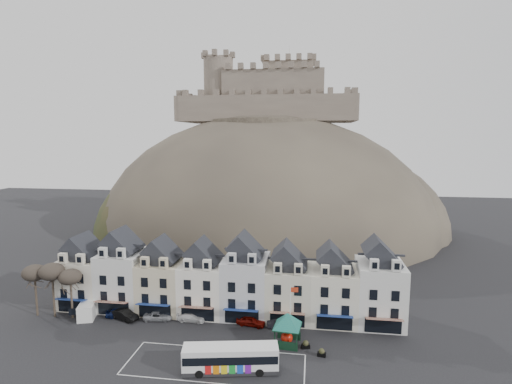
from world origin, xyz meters
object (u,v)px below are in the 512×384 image
flagpole (291,309)px  car_silver (158,316)px  bus (231,357)px  car_white (191,317)px  car_maroon (251,321)px  white_van (88,309)px  car_navy (120,312)px  red_buoy (287,339)px  bus_shelter (287,320)px  car_charcoal (280,323)px  car_black (124,315)px

flagpole → car_silver: bearing=171.5°
bus → car_white: (-8.59, 11.88, -1.15)m
car_maroon → white_van: bearing=101.2°
car_navy → red_buoy: bearing=-122.4°
flagpole → red_buoy: bearing=-102.2°
bus → bus_shelter: 9.67m
red_buoy → car_white: (-14.86, 5.15, -0.39)m
red_buoy → car_silver: (-20.06, 4.94, -0.40)m
car_silver → car_charcoal: size_ratio=1.09×
car_black → bus: bearing=-99.3°
car_silver → car_charcoal: bearing=-97.7°
bus_shelter → bus: bearing=-126.1°
red_buoy → car_silver: bearing=166.2°
flagpole → bus_shelter: bearing=-103.1°
white_van → car_black: size_ratio=1.20×
car_navy → car_white: car_navy is taller
flagpole → white_van: 32.07m
bus → flagpole: (6.68, 8.61, 2.66)m
car_silver → car_white: size_ratio=1.02×
flagpole → car_silver: flagpole is taller
bus_shelter → white_van: (-31.43, 4.27, -2.33)m
bus → car_navy: size_ratio=2.80×
car_silver → car_white: bearing=-96.0°
bus → white_van: bearing=145.2°
bus → bus_shelter: (6.33, 7.11, 1.74)m
bus → car_maroon: 11.94m
car_silver → car_white: (5.20, 0.21, 0.01)m
bus → car_navy: (-20.19, 11.88, -1.07)m
bus → car_black: 21.97m
red_buoy → car_black: red_buoy is taller
car_navy → car_black: bearing=-147.3°
bus → car_navy: 23.45m
bus → car_black: bearing=139.5°
car_white → flagpole: bearing=-101.3°
bus → car_charcoal: bearing=56.7°
car_maroon → car_navy: bearing=100.1°
red_buoy → car_charcoal: 5.31m
flagpole → car_navy: flagpole is taller
white_van → car_maroon: size_ratio=1.28×
white_van → flagpole: bearing=-22.8°
bus_shelter → red_buoy: size_ratio=3.57×
red_buoy → white_van: size_ratio=0.35×
car_white → car_charcoal: bearing=-89.2°
white_van → car_white: 16.53m
flagpole → car_maroon: bearing=151.6°
car_white → car_charcoal: car_charcoal is taller
car_charcoal → white_van: bearing=78.6°
bus_shelter → flagpole: 1.79m
bus_shelter → car_navy: 27.09m
bus_shelter → white_van: bus_shelter is taller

